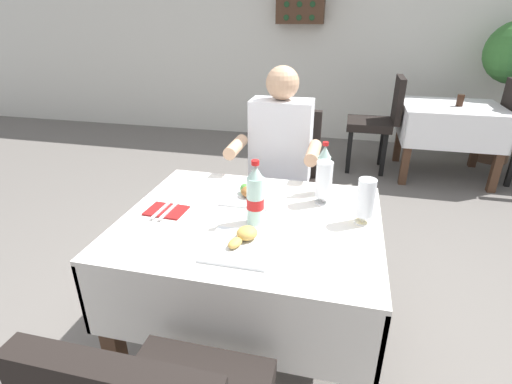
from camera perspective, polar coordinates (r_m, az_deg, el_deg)
name	(u,v)px	position (r m, az deg, el deg)	size (l,w,h in m)	color
ground_plane	(239,326)	(2.18, -2.49, -19.24)	(11.00, 11.00, 0.00)	#66605B
back_wall	(319,19)	(5.20, 9.25, 23.89)	(11.00, 0.12, 2.92)	silver
main_dining_table	(251,251)	(1.74, -0.77, -8.71)	(1.09, 0.91, 0.72)	white
chair_far_diner_seat	(283,179)	(2.48, 4.02, 1.90)	(0.44, 0.50, 0.97)	black
seated_diner_far	(279,162)	(2.32, 3.38, 4.48)	(0.50, 0.46, 1.26)	#282D42
plate_near_camera	(241,243)	(1.46, -2.17, -7.50)	(0.25, 0.25, 0.06)	white
plate_far_diner	(249,194)	(1.83, -1.06, -0.31)	(0.23, 0.23, 0.06)	white
beer_glass_left	(324,181)	(1.77, 9.99, 1.59)	(0.08, 0.08, 0.20)	white
beer_glass_middle	(365,200)	(1.64, 15.87, -1.21)	(0.07, 0.07, 0.20)	white
cola_bottle_primary	(255,196)	(1.57, -0.11, -0.67)	(0.07, 0.07, 0.28)	silver
cola_bottle_secondary	(323,171)	(1.87, 9.94, 3.04)	(0.06, 0.06, 0.26)	silver
napkin_cutlery_set	(166,210)	(1.76, -13.13, -2.66)	(0.18, 0.19, 0.01)	maroon
background_dining_table	(449,124)	(4.29, 26.63, 9.01)	(0.91, 0.80, 0.72)	white
background_chair_left	(379,118)	(4.18, 17.72, 10.35)	(0.50, 0.44, 0.97)	black
background_table_tumbler	(460,100)	(4.22, 27.96, 11.88)	(0.06, 0.06, 0.11)	black
wall_bottle_rack	(301,4)	(5.06, 6.62, 25.83)	(0.56, 0.21, 0.42)	#472D1E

